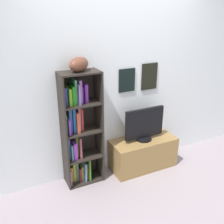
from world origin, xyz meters
TOP-DOWN VIEW (x-y plane):
  - ground at (0.00, 0.00)m, footprint 5.20×5.20m
  - back_wall at (0.00, 1.13)m, footprint 4.80×0.08m
  - bookshelf at (-0.63, 0.99)m, footprint 0.49×0.28m
  - football at (-0.58, 0.96)m, footprint 0.33×0.30m
  - tv_stand at (0.30, 0.89)m, footprint 0.94×0.42m
  - television at (0.30, 0.89)m, footprint 0.59×0.22m

SIDE VIEW (x-z plane):
  - ground at x=0.00m, z-range -0.04..0.00m
  - tv_stand at x=0.30m, z-range 0.00..0.44m
  - television at x=0.30m, z-range 0.43..0.90m
  - bookshelf at x=-0.63m, z-range -0.02..1.47m
  - back_wall at x=0.00m, z-range 0.00..2.47m
  - football at x=-0.58m, z-range 1.49..1.66m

